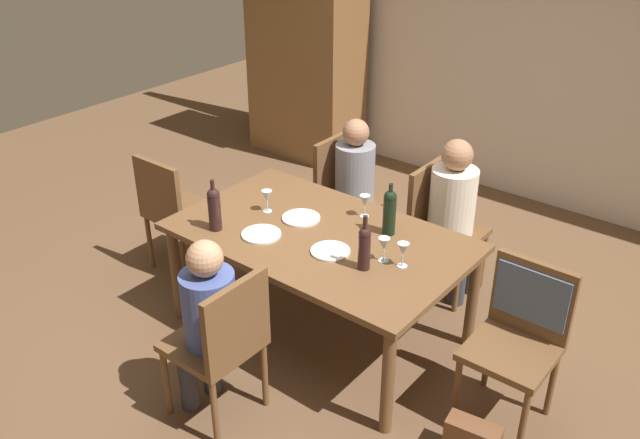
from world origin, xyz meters
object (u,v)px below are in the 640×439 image
(person_man_bearded, at_px, (207,315))
(chair_far_right, at_px, (439,220))
(chair_far_left, at_px, (345,188))
(wine_glass_centre, at_px, (365,201))
(dinner_plate_guest_left, at_px, (330,251))
(wine_bottle_short_olive, at_px, (390,211))
(wine_glass_near_right, at_px, (267,197))
(person_woman_host, at_px, (358,179))
(chair_right_end, at_px, (524,320))
(wine_glass_near_left, at_px, (384,245))
(chair_left_end, at_px, (173,207))
(armoire_cabinet, at_px, (306,47))
(dinner_plate_host, at_px, (301,218))
(wine_bottle_dark_red, at_px, (364,246))
(chair_near, at_px, (223,339))
(person_man_guest, at_px, (455,208))
(wine_glass_far, at_px, (404,250))
(wine_bottle_tall_green, at_px, (214,208))
(dining_table, at_px, (320,244))
(dinner_plate_guest_right, at_px, (261,234))

(person_man_bearded, bearing_deg, chair_far_right, -10.51)
(chair_far_left, xyz_separation_m, wine_glass_centre, (0.57, -0.57, 0.30))
(chair_far_left, distance_m, dinner_plate_guest_left, 1.26)
(wine_bottle_short_olive, distance_m, wine_glass_near_right, 0.81)
(person_woman_host, height_order, wine_glass_centre, person_woman_host)
(chair_right_end, distance_m, person_man_bearded, 1.67)
(chair_far_left, bearing_deg, wine_glass_near_left, 45.74)
(chair_left_end, xyz_separation_m, wine_bottle_short_olive, (1.60, 0.35, 0.34))
(armoire_cabinet, distance_m, dinner_plate_host, 2.87)
(person_man_bearded, distance_m, wine_bottle_dark_red, 0.93)
(chair_far_right, bearing_deg, chair_near, -7.10)
(chair_left_end, bearing_deg, armoire_cabinet, 106.83)
(person_man_guest, relative_size, wine_glass_far, 7.71)
(person_woman_host, xyz_separation_m, wine_glass_near_right, (-0.07, -0.90, 0.19))
(wine_bottle_tall_green, bearing_deg, dinner_plate_guest_left, 17.08)
(dining_table, xyz_separation_m, wine_glass_near_left, (0.47, -0.02, 0.18))
(person_woman_host, distance_m, wine_bottle_dark_red, 1.37)
(chair_far_left, relative_size, wine_glass_far, 6.17)
(dinner_plate_guest_right, bearing_deg, armoire_cabinet, 124.37)
(wine_glass_near_left, height_order, wine_glass_far, same)
(chair_near, relative_size, wine_glass_near_left, 6.17)
(chair_right_end, distance_m, dinner_plate_host, 1.50)
(person_man_bearded, relative_size, dinner_plate_guest_left, 4.69)
(dinner_plate_host, distance_m, dinner_plate_guest_right, 0.32)
(person_woman_host, xyz_separation_m, wine_glass_centre, (0.46, -0.57, 0.19))
(person_man_guest, relative_size, wine_glass_near_right, 7.71)
(dinner_plate_host, bearing_deg, dining_table, -19.42)
(chair_right_end, xyz_separation_m, wine_bottle_short_olive, (-0.96, 0.14, 0.28))
(wine_bottle_tall_green, distance_m, wine_bottle_short_olive, 1.06)
(wine_glass_far, bearing_deg, dinner_plate_guest_left, -161.72)
(person_woman_host, xyz_separation_m, person_man_bearded, (0.35, -1.85, -0.01))
(chair_far_right, bearing_deg, wine_bottle_tall_green, -33.92)
(wine_bottle_short_olive, bearing_deg, wine_bottle_dark_red, -75.20)
(chair_far_left, relative_size, wine_bottle_dark_red, 2.77)
(chair_near, xyz_separation_m, wine_bottle_dark_red, (0.35, 0.77, 0.33))
(person_man_guest, bearing_deg, wine_bottle_tall_green, -37.28)
(chair_near, relative_size, person_man_guest, 0.80)
(person_woman_host, bearing_deg, wine_glass_near_left, 42.18)
(person_man_guest, bearing_deg, wine_glass_far, 9.83)
(dinner_plate_host, bearing_deg, chair_near, -73.26)
(wine_bottle_dark_red, bearing_deg, person_woman_host, 127.02)
(person_man_bearded, relative_size, wine_glass_centre, 7.31)
(dining_table, distance_m, chair_right_end, 1.29)
(wine_bottle_tall_green, bearing_deg, chair_left_end, 160.26)
(wine_glass_near_right, bearing_deg, wine_glass_near_left, -2.36)
(chair_far_right, distance_m, wine_bottle_dark_red, 1.13)
(person_woman_host, height_order, wine_bottle_short_olive, person_woman_host)
(chair_far_left, height_order, person_man_guest, person_man_guest)
(wine_bottle_short_olive, height_order, dinner_plate_guest_right, wine_bottle_short_olive)
(person_man_bearded, height_order, wine_glass_far, person_man_bearded)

